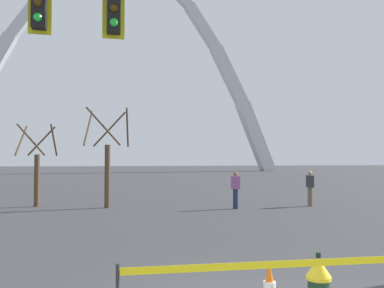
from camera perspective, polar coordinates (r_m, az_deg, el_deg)
caution_tape_barrier at (r=5.26m, az=22.17°, el=-17.46°), size 5.44×0.25×1.03m
monument_arch at (r=69.67m, az=-10.24°, el=9.86°), size 54.73×2.16×36.74m
tree_left_mid at (r=19.53m, az=-20.84°, el=-3.43°), size 1.69×1.70×3.65m
tree_center_left at (r=18.19m, az=-11.74°, el=-2.71°), size 1.98×1.99×4.31m
pedestrian_walking_left at (r=17.59m, az=6.10°, el=-6.34°), size 0.36×0.24×1.59m
pedestrian_standing_center at (r=19.21m, az=16.15°, el=-5.91°), size 0.24×0.36×1.59m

